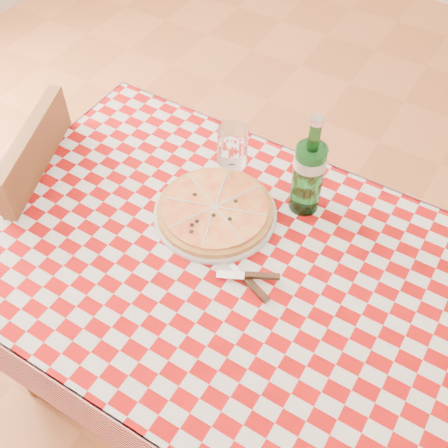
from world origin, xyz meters
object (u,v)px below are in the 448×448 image
at_px(dining_table, 219,281).
at_px(water_bottle, 310,165).
at_px(chair_far, 30,219).
at_px(pizza_plate, 215,210).
at_px(wine_glass, 232,159).

distance_m(dining_table, water_bottle, 0.38).
bearing_deg(chair_far, dining_table, 160.90).
distance_m(dining_table, pizza_plate, 0.19).
relative_size(pizza_plate, water_bottle, 1.09).
xyz_separation_m(water_bottle, wine_glass, (-0.20, -0.04, -0.05)).
bearing_deg(dining_table, pizza_plate, 124.98).
height_order(dining_table, wine_glass, wine_glass).
bearing_deg(wine_glass, chair_far, -156.45).
distance_m(dining_table, chair_far, 0.71).
bearing_deg(pizza_plate, dining_table, -55.02).
xyz_separation_m(chair_far, water_bottle, (0.79, 0.30, 0.39)).
bearing_deg(wine_glass, water_bottle, 10.32).
height_order(chair_far, water_bottle, water_bottle).
relative_size(water_bottle, wine_glass, 1.49).
bearing_deg(dining_table, chair_far, -177.80).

